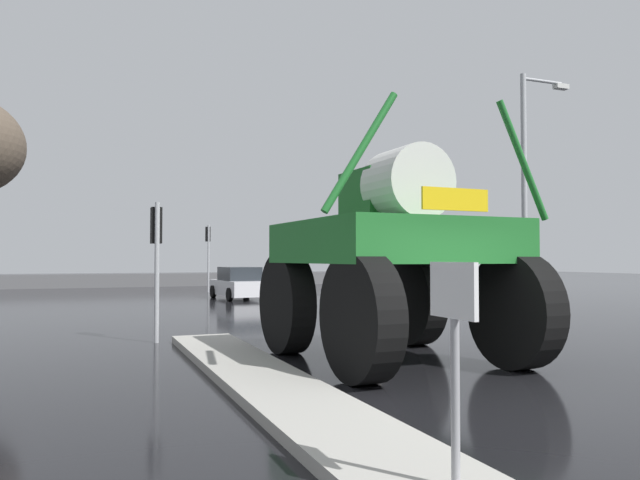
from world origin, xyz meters
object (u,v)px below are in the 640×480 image
traffic_signal_near_left (156,241)px  traffic_signal_near_right (423,224)px  lane_arrow_sign (454,332)px  streetlight_near_right (528,182)px  oversize_sprayer (392,257)px  traffic_signal_far_left (208,243)px  bare_tree_right (390,201)px  sedan_ahead (239,284)px

traffic_signal_near_left → traffic_signal_near_right: traffic_signal_near_right is taller
lane_arrow_sign → streetlight_near_right: streetlight_near_right is taller
lane_arrow_sign → oversize_sprayer: (2.74, 6.05, 0.61)m
lane_arrow_sign → traffic_signal_near_left: 10.43m
lane_arrow_sign → traffic_signal_far_left: (4.00, 30.38, 1.46)m
bare_tree_right → streetlight_near_right: bearing=-94.8°
oversize_sprayer → traffic_signal_near_right: oversize_sprayer is taller
traffic_signal_far_left → bare_tree_right: size_ratio=0.65×
lane_arrow_sign → traffic_signal_far_left: 30.68m
oversize_sprayer → traffic_signal_near_right: 5.45m
streetlight_near_right → bare_tree_right: streetlight_near_right is taller
sedan_ahead → traffic_signal_near_left: (-5.37, -13.79, 1.62)m
traffic_signal_far_left → sedan_ahead: bearing=-87.7°
streetlight_near_right → bare_tree_right: 11.07m
sedan_ahead → streetlight_near_right: 14.67m
traffic_signal_far_left → bare_tree_right: 11.10m
lane_arrow_sign → sedan_ahead: size_ratio=0.41×
sedan_ahead → traffic_signal_far_left: size_ratio=1.10×
sedan_ahead → traffic_signal_near_right: traffic_signal_near_right is taller
sedan_ahead → traffic_signal_near_right: (1.76, -13.81, 2.14)m
traffic_signal_near_left → streetlight_near_right: bearing=5.1°
sedan_ahead → traffic_signal_far_left: traffic_signal_far_left is taller
traffic_signal_near_left → streetlight_near_right: streetlight_near_right is taller
traffic_signal_near_left → traffic_signal_far_left: 20.70m
traffic_signal_near_left → traffic_signal_far_left: (5.11, 20.05, 0.47)m
lane_arrow_sign → streetlight_near_right: 15.80m
streetlight_near_right → bare_tree_right: (0.92, 11.02, 0.42)m
traffic_signal_near_left → streetlight_near_right: (11.65, 1.05, 2.04)m
oversize_sprayer → bare_tree_right: size_ratio=0.91×
traffic_signal_near_left → lane_arrow_sign: bearing=-83.9°
oversize_sprayer → sedan_ahead: bearing=-6.9°
oversize_sprayer → bare_tree_right: 18.74m
sedan_ahead → streetlight_near_right: size_ratio=0.54×
bare_tree_right → traffic_signal_far_left: bearing=133.0°
oversize_sprayer → streetlight_near_right: 9.74m
sedan_ahead → bare_tree_right: bearing=-107.6°
oversize_sprayer → traffic_signal_far_left: 24.37m
oversize_sprayer → sedan_ahead: 18.17m
traffic_signal_near_right → traffic_signal_far_left: size_ratio=1.02×
bare_tree_right → traffic_signal_near_right: bearing=-114.3°
traffic_signal_far_left → streetlight_near_right: streetlight_near_right is taller
sedan_ahead → streetlight_near_right: streetlight_near_right is taller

